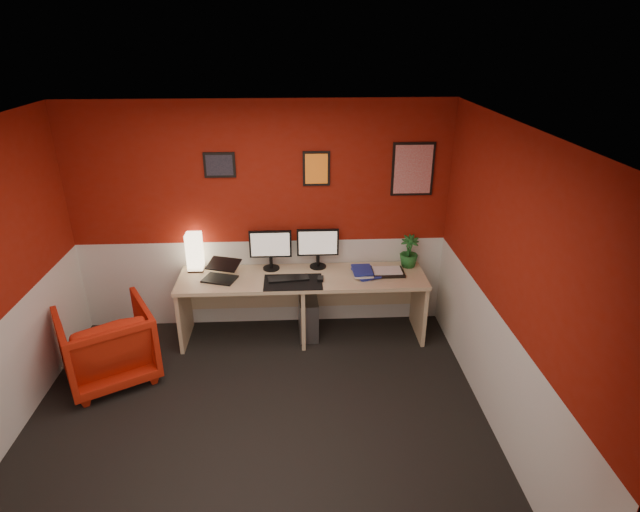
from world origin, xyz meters
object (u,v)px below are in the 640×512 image
at_px(shoji_lamp, 195,253).
at_px(laptop, 219,270).
at_px(monitor_left, 270,244).
at_px(armchair, 107,344).
at_px(desk, 303,307).
at_px(pc_tower, 308,316).
at_px(monitor_right, 318,242).
at_px(potted_plant, 409,251).
at_px(zen_tray, 387,272).

height_order(shoji_lamp, laptop, shoji_lamp).
xyz_separation_m(monitor_left, armchair, (-1.54, -0.83, -0.65)).
relative_size(shoji_lamp, laptop, 1.21).
relative_size(shoji_lamp, monitor_left, 0.69).
distance_m(desk, pc_tower, 0.16).
relative_size(monitor_left, armchair, 0.71).
bearing_deg(armchair, monitor_right, 173.59).
relative_size(laptop, armchair, 0.41).
xyz_separation_m(shoji_lamp, pc_tower, (1.20, -0.18, -0.70)).
bearing_deg(potted_plant, shoji_lamp, 179.30).
distance_m(shoji_lamp, laptop, 0.39).
distance_m(laptop, pc_tower, 1.11).
bearing_deg(zen_tray, monitor_right, 164.52).
height_order(shoji_lamp, potted_plant, shoji_lamp).
xyz_separation_m(desk, shoji_lamp, (-1.14, 0.22, 0.56)).
bearing_deg(zen_tray, desk, -178.43).
xyz_separation_m(desk, monitor_right, (0.18, 0.23, 0.66)).
distance_m(desk, monitor_left, 0.76).
distance_m(monitor_left, monitor_right, 0.51).
distance_m(monitor_left, zen_tray, 1.28).
bearing_deg(potted_plant, desk, -170.56).
bearing_deg(monitor_left, shoji_lamp, 178.95).
relative_size(laptop, potted_plant, 0.93).
relative_size(laptop, monitor_left, 0.57).
bearing_deg(potted_plant, zen_tray, -147.07).
bearing_deg(monitor_right, shoji_lamp, -179.78).
bearing_deg(shoji_lamp, laptop, -42.18).
distance_m(laptop, zen_tray, 1.77).
bearing_deg(desk, monitor_left, 148.16).
height_order(monitor_left, zen_tray, monitor_left).
height_order(shoji_lamp, zen_tray, shoji_lamp).
relative_size(monitor_left, potted_plant, 1.64).
bearing_deg(monitor_right, zen_tray, -15.48).
bearing_deg(pc_tower, armchair, -162.78).
height_order(zen_tray, armchair, zen_tray).
bearing_deg(potted_plant, armchair, -164.89).
bearing_deg(zen_tray, pc_tower, 178.54).
height_order(desk, laptop, laptop).
xyz_separation_m(monitor_right, pc_tower, (-0.12, -0.18, -0.80)).
relative_size(potted_plant, armchair, 0.44).
height_order(desk, armchair, armchair).
xyz_separation_m(laptop, monitor_left, (0.53, 0.24, 0.18)).
bearing_deg(pc_tower, shoji_lamp, 169.70).
relative_size(zen_tray, potted_plant, 0.99).
height_order(shoji_lamp, armchair, shoji_lamp).
bearing_deg(monitor_right, pc_tower, -122.98).
bearing_deg(armchair, desk, 169.48).
bearing_deg(zen_tray, laptop, -178.10).
xyz_separation_m(monitor_left, zen_tray, (1.24, -0.18, -0.28)).
bearing_deg(potted_plant, monitor_left, 179.49).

